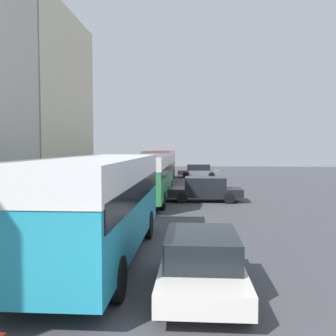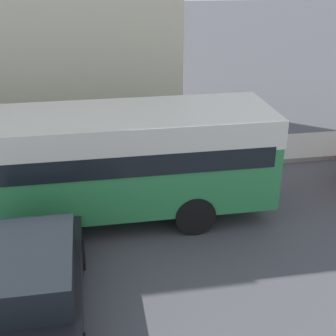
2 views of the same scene
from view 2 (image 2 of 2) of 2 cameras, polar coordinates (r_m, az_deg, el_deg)
bus_following at (r=11.69m, az=-14.39°, el=1.51°), size 2.56×11.08×2.83m
car_distant at (r=9.22m, az=-16.31°, el=-13.35°), size 4.46×1.90×1.49m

